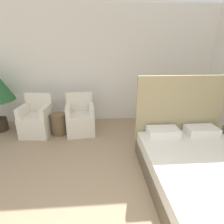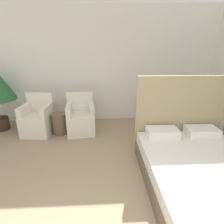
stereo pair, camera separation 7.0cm
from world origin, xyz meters
The scene contains 5 objects.
wall_back centered at (0.00, 4.00, 1.45)m, with size 10.00×0.06×2.90m.
bed centered at (1.46, 1.39, 0.27)m, with size 1.59×2.04×1.45m.
armchair_near_window_left centered at (-1.43, 3.17, 0.31)m, with size 0.66×0.65×0.92m.
armchair_near_window_right centered at (-0.44, 3.17, 0.31)m, with size 0.67×0.67×0.92m.
side_table centered at (-0.93, 3.15, 0.24)m, with size 0.34×0.34×0.49m.
Camera 1 is at (0.02, -0.61, 1.89)m, focal length 28.00 mm.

